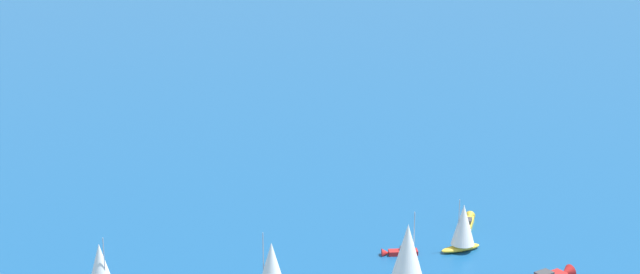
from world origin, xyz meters
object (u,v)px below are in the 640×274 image
Objects in this scene: motorboat_far_port at (398,252)px; motorboat_outer_ring_a at (468,221)px; sailboat_offshore at (463,227)px; sailboat_ahead at (408,261)px; sailboat_outer_ring_d at (101,274)px.

motorboat_outer_ring_a is (-8.93, -16.84, 0.08)m from motorboat_far_port.
sailboat_offshore is 1.30× the size of motorboat_outer_ring_a.
sailboat_ahead is at bearing 77.08° from sailboat_offshore.
sailboat_outer_ring_d is at bearing 19.03° from sailboat_ahead.
motorboat_outer_ring_a is at bearing -96.65° from sailboat_ahead.
sailboat_ahead is (4.83, 21.05, 2.11)m from sailboat_offshore.
sailboat_ahead is at bearing 83.35° from motorboat_outer_ring_a.
motorboat_outer_ring_a is 0.65× the size of sailboat_outer_ring_d.
sailboat_offshore is 59.98m from sailboat_outer_ring_d.
sailboat_ahead reaches higher than motorboat_far_port.
motorboat_far_port is 0.86× the size of motorboat_outer_ring_a.
sailboat_offshore is at bearing -102.92° from sailboat_ahead.
sailboat_ahead is at bearing 107.42° from motorboat_far_port.
sailboat_ahead is 1.95× the size of motorboat_outer_ring_a.
sailboat_offshore is (-9.91, -4.87, 3.77)m from motorboat_far_port.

